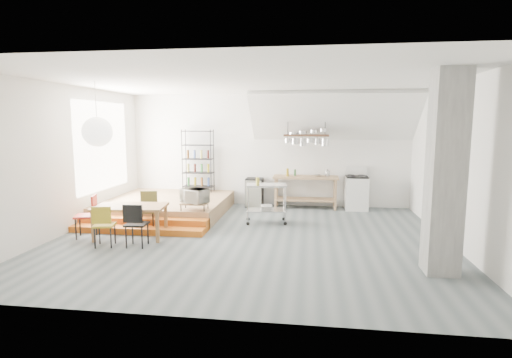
# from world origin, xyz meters

# --- Properties ---
(floor) EXTENTS (8.00, 8.00, 0.00)m
(floor) POSITION_xyz_m (0.00, 0.00, 0.00)
(floor) COLOR #525D5F
(floor) RESTS_ON ground
(wall_back) EXTENTS (8.00, 0.04, 3.20)m
(wall_back) POSITION_xyz_m (0.00, 3.50, 1.60)
(wall_back) COLOR silver
(wall_back) RESTS_ON ground
(wall_left) EXTENTS (0.04, 7.00, 3.20)m
(wall_left) POSITION_xyz_m (-4.00, 0.00, 1.60)
(wall_left) COLOR silver
(wall_left) RESTS_ON ground
(wall_right) EXTENTS (0.04, 7.00, 3.20)m
(wall_right) POSITION_xyz_m (4.00, 0.00, 1.60)
(wall_right) COLOR silver
(wall_right) RESTS_ON ground
(ceiling) EXTENTS (8.00, 7.00, 0.02)m
(ceiling) POSITION_xyz_m (0.00, 0.00, 3.20)
(ceiling) COLOR white
(ceiling) RESTS_ON wall_back
(slope_ceiling) EXTENTS (4.40, 1.44, 1.32)m
(slope_ceiling) POSITION_xyz_m (1.80, 2.90, 2.55)
(slope_ceiling) COLOR white
(slope_ceiling) RESTS_ON wall_back
(window_pane) EXTENTS (0.02, 2.50, 2.20)m
(window_pane) POSITION_xyz_m (-3.98, 1.50, 1.80)
(window_pane) COLOR white
(window_pane) RESTS_ON wall_left
(platform) EXTENTS (3.00, 3.00, 0.40)m
(platform) POSITION_xyz_m (-2.50, 2.00, 0.20)
(platform) COLOR olive
(platform) RESTS_ON ground
(step_lower) EXTENTS (3.00, 0.35, 0.13)m
(step_lower) POSITION_xyz_m (-2.50, 0.05, 0.07)
(step_lower) COLOR #BF5C16
(step_lower) RESTS_ON ground
(step_upper) EXTENTS (3.00, 0.35, 0.27)m
(step_upper) POSITION_xyz_m (-2.50, 0.40, 0.13)
(step_upper) COLOR #BF5C16
(step_upper) RESTS_ON ground
(concrete_column) EXTENTS (0.50, 0.50, 3.20)m
(concrete_column) POSITION_xyz_m (3.30, -1.50, 1.60)
(concrete_column) COLOR slate
(concrete_column) RESTS_ON ground
(kitchen_counter) EXTENTS (1.80, 0.60, 0.91)m
(kitchen_counter) POSITION_xyz_m (1.10, 3.15, 0.63)
(kitchen_counter) COLOR olive
(kitchen_counter) RESTS_ON ground
(stove) EXTENTS (0.60, 0.60, 1.18)m
(stove) POSITION_xyz_m (2.50, 3.16, 0.48)
(stove) COLOR white
(stove) RESTS_ON ground
(pot_rack) EXTENTS (1.20, 0.50, 1.43)m
(pot_rack) POSITION_xyz_m (1.13, 2.92, 1.98)
(pot_rack) COLOR #3D2518
(pot_rack) RESTS_ON ceiling
(wire_shelving) EXTENTS (0.88, 0.38, 1.80)m
(wire_shelving) POSITION_xyz_m (-2.00, 3.20, 1.33)
(wire_shelving) COLOR black
(wire_shelving) RESTS_ON platform
(microwave_shelf) EXTENTS (0.60, 0.40, 0.16)m
(microwave_shelf) POSITION_xyz_m (-1.40, 0.75, 0.55)
(microwave_shelf) COLOR olive
(microwave_shelf) RESTS_ON platform
(paper_lantern) EXTENTS (0.60, 0.60, 0.60)m
(paper_lantern) POSITION_xyz_m (-3.06, -0.37, 2.20)
(paper_lantern) COLOR white
(paper_lantern) RESTS_ON ceiling
(dining_table) EXTENTS (1.52, 0.97, 0.68)m
(dining_table) POSITION_xyz_m (-2.46, -0.30, 0.61)
(dining_table) COLOR olive
(dining_table) RESTS_ON ground
(chair_mustard) EXTENTS (0.45, 0.45, 0.82)m
(chair_mustard) POSITION_xyz_m (-2.69, -0.99, 0.49)
(chair_mustard) COLOR gold
(chair_mustard) RESTS_ON ground
(chair_black) EXTENTS (0.41, 0.41, 0.86)m
(chair_black) POSITION_xyz_m (-2.08, -0.92, 0.51)
(chair_black) COLOR black
(chair_black) RESTS_ON ground
(chair_olive) EXTENTS (0.45, 0.45, 0.86)m
(chair_olive) POSITION_xyz_m (-2.36, 0.37, 0.51)
(chair_olive) COLOR brown
(chair_olive) RESTS_ON ground
(chair_red) EXTENTS (0.51, 0.51, 0.89)m
(chair_red) POSITION_xyz_m (-3.33, -0.39, 0.53)
(chair_red) COLOR red
(chair_red) RESTS_ON ground
(rolling_cart) EXTENTS (1.02, 0.66, 0.94)m
(rolling_cart) POSITION_xyz_m (0.20, 1.32, 0.61)
(rolling_cart) COLOR silver
(rolling_cart) RESTS_ON ground
(mini_fridge) EXTENTS (0.48, 0.48, 0.82)m
(mini_fridge) POSITION_xyz_m (-0.35, 3.20, 0.41)
(mini_fridge) COLOR black
(mini_fridge) RESTS_ON ground
(microwave) EXTENTS (0.70, 0.60, 0.32)m
(microwave) POSITION_xyz_m (-1.40, 0.75, 0.73)
(microwave) COLOR beige
(microwave) RESTS_ON microwave_shelf
(bowl) EXTENTS (0.27, 0.27, 0.05)m
(bowl) POSITION_xyz_m (1.45, 3.10, 0.94)
(bowl) COLOR silver
(bowl) RESTS_ON kitchen_counter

